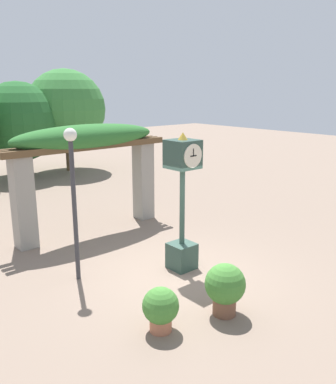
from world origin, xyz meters
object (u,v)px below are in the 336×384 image
(potted_plant_near_right, at_px, (225,287))
(lamp_post, at_px, (73,181))
(potted_plant_near_left, at_px, (161,308))
(pedestal_clock, at_px, (182,198))

(potted_plant_near_right, height_order, lamp_post, lamp_post)
(potted_plant_near_left, bearing_deg, lamp_post, 92.10)
(pedestal_clock, height_order, lamp_post, lamp_post)
(pedestal_clock, bearing_deg, lamp_post, 152.50)
(potted_plant_near_left, xyz_separation_m, potted_plant_near_right, (1.26, -0.37, 0.12))
(lamp_post, bearing_deg, potted_plant_near_right, -66.55)
(potted_plant_near_right, bearing_deg, pedestal_clock, 69.12)
(pedestal_clock, xyz_separation_m, potted_plant_near_right, (-0.77, -2.03, -1.17))
(pedestal_clock, relative_size, potted_plant_near_right, 3.20)
(potted_plant_near_right, bearing_deg, potted_plant_near_left, 163.78)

